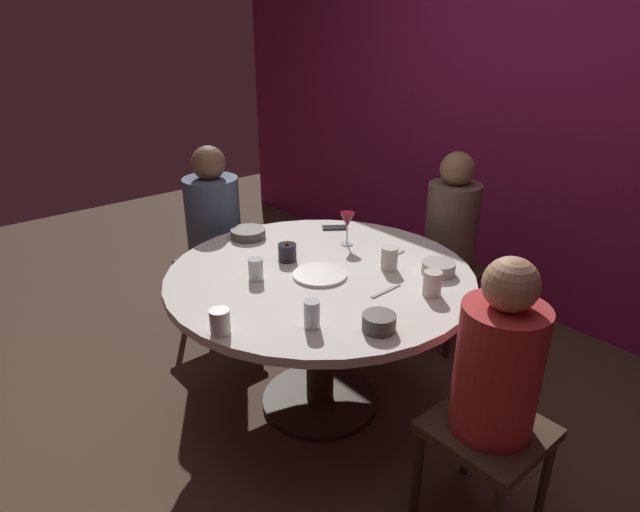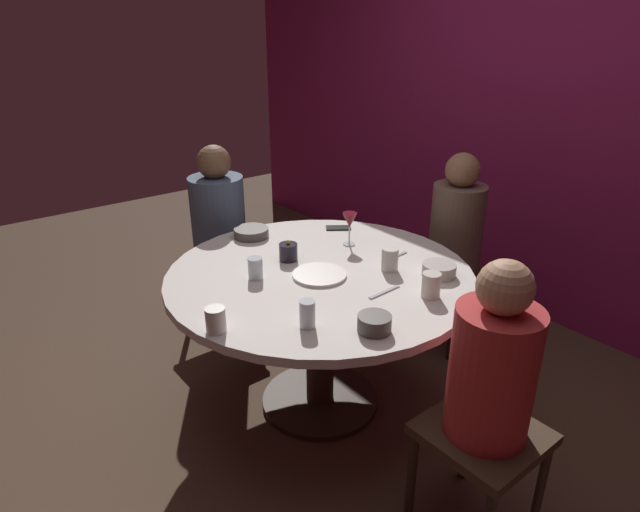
{
  "view_description": "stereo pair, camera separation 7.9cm",
  "coord_description": "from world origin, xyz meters",
  "px_view_note": "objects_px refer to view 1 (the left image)",
  "views": [
    {
      "loc": [
        1.73,
        -1.48,
        1.83
      ],
      "look_at": [
        0.0,
        0.0,
        0.83
      ],
      "focal_mm": 30.18,
      "sensor_mm": 36.0,
      "label": 1
    },
    {
      "loc": [
        1.78,
        -1.42,
        1.83
      ],
      "look_at": [
        0.0,
        0.0,
        0.83
      ],
      "focal_mm": 30.18,
      "sensor_mm": 36.0,
      "label": 2
    }
  ],
  "objects_px": {
    "seated_diner_left": "(213,222)",
    "cup_by_right_diner": "(389,258)",
    "wine_glass": "(347,221)",
    "cell_phone": "(335,228)",
    "cup_near_candle": "(312,314)",
    "dinner_plate": "(320,275)",
    "bowl_salad_center": "(248,233)",
    "cup_far_edge": "(432,283)",
    "seated_diner_back": "(451,228)",
    "seated_diner_right": "(497,372)",
    "candle_holder": "(287,252)",
    "bowl_small_white": "(438,268)",
    "cup_center_front": "(220,322)",
    "dining_table": "(320,298)",
    "cup_by_left_diner": "(256,269)",
    "bowl_serving_large": "(379,322)"
  },
  "relations": [
    {
      "from": "bowl_salad_center",
      "to": "cup_far_edge",
      "type": "xyz_separation_m",
      "value": [
        1.07,
        0.23,
        0.03
      ]
    },
    {
      "from": "seated_diner_left",
      "to": "seated_diner_back",
      "type": "xyz_separation_m",
      "value": [
        0.98,
        1.01,
        -0.01
      ]
    },
    {
      "from": "cell_phone",
      "to": "cup_far_edge",
      "type": "relative_size",
      "value": 1.28
    },
    {
      "from": "seated_diner_left",
      "to": "cup_by_right_diner",
      "type": "height_order",
      "value": "seated_diner_left"
    },
    {
      "from": "cell_phone",
      "to": "cup_by_left_diner",
      "type": "xyz_separation_m",
      "value": [
        0.25,
        -0.71,
        0.05
      ]
    },
    {
      "from": "dinner_plate",
      "to": "cup_center_front",
      "type": "relative_size",
      "value": 2.54
    },
    {
      "from": "cell_phone",
      "to": "cup_far_edge",
      "type": "distance_m",
      "value": 0.9
    },
    {
      "from": "candle_holder",
      "to": "cup_by_right_diner",
      "type": "relative_size",
      "value": 0.98
    },
    {
      "from": "bowl_salad_center",
      "to": "cup_by_right_diner",
      "type": "distance_m",
      "value": 0.82
    },
    {
      "from": "dinner_plate",
      "to": "cup_by_left_diner",
      "type": "xyz_separation_m",
      "value": [
        -0.16,
        -0.24,
        0.04
      ]
    },
    {
      "from": "candle_holder",
      "to": "bowl_small_white",
      "type": "height_order",
      "value": "candle_holder"
    },
    {
      "from": "dinner_plate",
      "to": "cup_near_candle",
      "type": "bearing_deg",
      "value": -44.43
    },
    {
      "from": "seated_diner_right",
      "to": "wine_glass",
      "type": "relative_size",
      "value": 6.49
    },
    {
      "from": "dinner_plate",
      "to": "bowl_serving_large",
      "type": "height_order",
      "value": "bowl_serving_large"
    },
    {
      "from": "candle_holder",
      "to": "wine_glass",
      "type": "xyz_separation_m",
      "value": [
        0.04,
        0.36,
        0.08
      ]
    },
    {
      "from": "seated_diner_right",
      "to": "cell_phone",
      "type": "xyz_separation_m",
      "value": [
        -1.33,
        0.44,
        0.05
      ]
    },
    {
      "from": "seated_diner_back",
      "to": "seated_diner_right",
      "type": "bearing_deg",
      "value": 43.31
    },
    {
      "from": "cup_near_candle",
      "to": "cup_center_front",
      "type": "distance_m",
      "value": 0.35
    },
    {
      "from": "bowl_serving_large",
      "to": "cup_center_front",
      "type": "distance_m",
      "value": 0.6
    },
    {
      "from": "bowl_salad_center",
      "to": "cup_center_front",
      "type": "bearing_deg",
      "value": -39.7
    },
    {
      "from": "wine_glass",
      "to": "bowl_serving_large",
      "type": "distance_m",
      "value": 0.86
    },
    {
      "from": "dining_table",
      "to": "seated_diner_left",
      "type": "bearing_deg",
      "value": 180.0
    },
    {
      "from": "bowl_salad_center",
      "to": "seated_diner_back",
      "type": "bearing_deg",
      "value": 60.4
    },
    {
      "from": "wine_glass",
      "to": "cell_phone",
      "type": "height_order",
      "value": "wine_glass"
    },
    {
      "from": "dinner_plate",
      "to": "cell_phone",
      "type": "bearing_deg",
      "value": 131.6
    },
    {
      "from": "bowl_salad_center",
      "to": "dinner_plate",
      "type": "bearing_deg",
      "value": -1.68
    },
    {
      "from": "cup_near_candle",
      "to": "cup_by_right_diner",
      "type": "bearing_deg",
      "value": 105.19
    },
    {
      "from": "seated_diner_right",
      "to": "bowl_salad_center",
      "type": "relative_size",
      "value": 6.1
    },
    {
      "from": "seated_diner_left",
      "to": "seated_diner_right",
      "type": "bearing_deg",
      "value": 0.0
    },
    {
      "from": "seated_diner_right",
      "to": "cell_phone",
      "type": "distance_m",
      "value": 1.4
    },
    {
      "from": "dinner_plate",
      "to": "seated_diner_back",
      "type": "bearing_deg",
      "value": 91.97
    },
    {
      "from": "wine_glass",
      "to": "cup_center_front",
      "type": "bearing_deg",
      "value": -71.0
    },
    {
      "from": "wine_glass",
      "to": "dinner_plate",
      "type": "bearing_deg",
      "value": -60.91
    },
    {
      "from": "cell_phone",
      "to": "bowl_small_white",
      "type": "relative_size",
      "value": 0.9
    },
    {
      "from": "cell_phone",
      "to": "cup_center_front",
      "type": "xyz_separation_m",
      "value": [
        0.55,
        -1.07,
        0.05
      ]
    },
    {
      "from": "bowl_serving_large",
      "to": "cup_by_left_diner",
      "type": "height_order",
      "value": "cup_by_left_diner"
    },
    {
      "from": "candle_holder",
      "to": "cup_by_left_diner",
      "type": "height_order",
      "value": "candle_holder"
    },
    {
      "from": "bowl_salad_center",
      "to": "cup_near_candle",
      "type": "distance_m",
      "value": 0.99
    },
    {
      "from": "bowl_salad_center",
      "to": "bowl_small_white",
      "type": "height_order",
      "value": "bowl_small_white"
    },
    {
      "from": "cup_near_candle",
      "to": "cup_by_right_diner",
      "type": "relative_size",
      "value": 1.01
    },
    {
      "from": "bowl_serving_large",
      "to": "bowl_small_white",
      "type": "distance_m",
      "value": 0.59
    },
    {
      "from": "seated_diner_left",
      "to": "cup_far_edge",
      "type": "distance_m",
      "value": 1.48
    },
    {
      "from": "cup_far_edge",
      "to": "cell_phone",
      "type": "bearing_deg",
      "value": 165.42
    },
    {
      "from": "dining_table",
      "to": "cup_by_left_diner",
      "type": "relative_size",
      "value": 14.24
    },
    {
      "from": "wine_glass",
      "to": "cell_phone",
      "type": "bearing_deg",
      "value": 152.86
    },
    {
      "from": "seated_diner_right",
      "to": "bowl_small_white",
      "type": "relative_size",
      "value": 7.36
    },
    {
      "from": "wine_glass",
      "to": "cell_phone",
      "type": "xyz_separation_m",
      "value": [
        -0.22,
        0.11,
        -0.12
      ]
    },
    {
      "from": "cup_near_candle",
      "to": "dinner_plate",
      "type": "bearing_deg",
      "value": 135.57
    },
    {
      "from": "wine_glass",
      "to": "cup_by_right_diner",
      "type": "distance_m",
      "value": 0.36
    },
    {
      "from": "candle_holder",
      "to": "cup_center_front",
      "type": "xyz_separation_m",
      "value": [
        0.37,
        -0.6,
        0.01
      ]
    }
  ]
}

